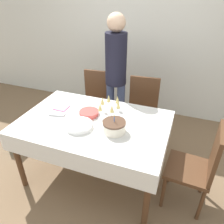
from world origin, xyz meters
The scene contains 15 objects.
ground_plane centered at (0.00, 0.00, 0.00)m, with size 12.00×12.00×0.00m, color brown.
wall_back centered at (0.00, 1.81, 1.35)m, with size 8.00×0.05×2.70m.
dining_table centered at (0.00, 0.00, 0.67)m, with size 1.56×1.03×0.77m.
dining_chair_far_left centered at (-0.35, 0.83, 0.53)m, with size 0.46×0.46×0.96m.
dining_chair_far_right centered at (0.34, 0.83, 0.53)m, with size 0.46×0.46×0.96m.
dining_chair_right_end centered at (1.10, -0.01, 0.53)m, with size 0.45×0.45×0.96m.
birthday_cake centered at (0.27, -0.09, 0.83)m, with size 0.23×0.23×0.19m.
champagne_tray centered at (0.11, 0.21, 0.85)m, with size 0.36×0.36×0.18m.
plate_stack_main centered at (-0.09, -0.15, 0.80)m, with size 0.27×0.27×0.05m.
plate_stack_dessert centered at (-0.10, 0.10, 0.80)m, with size 0.21×0.21×0.05m.
cake_knife centered at (0.28, -0.31, 0.77)m, with size 0.30×0.04×0.00m.
fork_pile centered at (-0.42, -0.03, 0.78)m, with size 0.18×0.10×0.02m.
napkin_pile centered at (-0.46, 0.13, 0.78)m, with size 0.15×0.15×0.01m.
person_standing centered at (-0.06, 0.87, 1.06)m, with size 0.28×0.28×1.74m.
gift_bag centered at (-1.24, 0.02, 0.14)m, with size 0.18×0.11×0.28m.
Camera 1 is at (0.86, -1.73, 2.03)m, focal length 35.00 mm.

